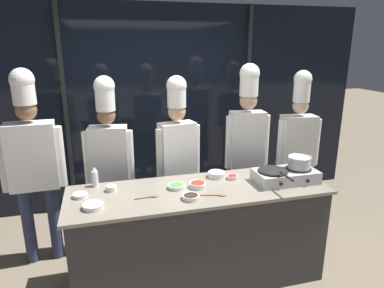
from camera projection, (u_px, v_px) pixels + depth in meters
name	position (u px, v px, depth m)	size (l,w,h in m)	color
ground_plane	(199.00, 277.00, 3.34)	(24.00, 24.00, 0.00)	#7F705B
window_wall_back	(162.00, 108.00, 4.66)	(5.81, 0.09, 2.70)	black
demo_counter	(199.00, 234.00, 3.21)	(2.34, 0.75, 0.93)	#2D2D30
portable_stove	(285.00, 176.00, 3.22)	(0.59, 0.32, 0.13)	#B2B5BA
frying_pan	(273.00, 168.00, 3.16)	(0.28, 0.48, 0.05)	#232326
stock_pot	(299.00, 162.00, 3.22)	(0.24, 0.21, 0.12)	#B7BABF
squeeze_bottle_clear	(95.00, 177.00, 3.11)	(0.06, 0.06, 0.19)	white
prep_bowl_chicken	(93.00, 206.00, 2.71)	(0.17, 0.17, 0.04)	white
prep_bowl_bell_pepper	(232.00, 177.00, 3.30)	(0.11, 0.11, 0.04)	white
prep_bowl_scallions	(176.00, 186.00, 3.09)	(0.16, 0.16, 0.04)	white
prep_bowl_chili_flakes	(198.00, 185.00, 3.10)	(0.16, 0.16, 0.05)	white
prep_bowl_garlic	(216.00, 174.00, 3.34)	(0.17, 0.17, 0.06)	white
prep_bowl_soy_glaze	(191.00, 197.00, 2.87)	(0.15, 0.15, 0.04)	white
prep_bowl_bean_sprouts	(80.00, 195.00, 2.91)	(0.13, 0.13, 0.03)	white
prep_bowl_onion	(111.00, 188.00, 3.03)	(0.10, 0.10, 0.05)	white
serving_spoon_slotted	(151.00, 196.00, 2.91)	(0.21, 0.05, 0.02)	olive
serving_spoon_solid	(218.00, 195.00, 2.94)	(0.23, 0.09, 0.02)	olive
chef_head	(32.00, 156.00, 3.31)	(0.60, 0.25, 1.98)	#2D3856
chef_sous	(109.00, 152.00, 3.53)	(0.51, 0.25, 1.89)	#2D3856
chef_line	(177.00, 148.00, 3.66)	(0.49, 0.27, 1.88)	#4C4C51
chef_pastry	(247.00, 136.00, 3.88)	(0.51, 0.24, 1.99)	#2D3856
chef_apprentice	(298.00, 139.00, 4.09)	(0.53, 0.25, 1.90)	#4C4C51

